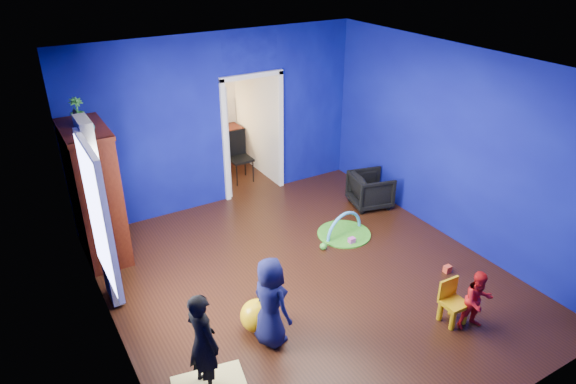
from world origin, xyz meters
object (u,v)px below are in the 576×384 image
armchair (371,190)px  kid_chair (454,305)px  hopper_ball (257,316)px  study_desk (220,146)px  vase (86,126)px  play_mat (344,234)px  toddler_red (478,301)px  child_navy (270,302)px  child_black (203,342)px  tv_armoire (95,194)px  crt_tv (98,190)px  folding_chair (241,158)px

armchair → kid_chair: (-1.03, -2.86, -0.05)m
hopper_ball → study_desk: 5.06m
vase → study_desk: 4.12m
kid_chair → play_mat: (0.07, 2.30, -0.24)m
toddler_red → play_mat: size_ratio=0.93×
child_navy → vase: 3.21m
child_black → vase: bearing=-9.2°
tv_armoire → hopper_ball: 2.96m
crt_tv → hopper_ball: (1.13, -2.60, -0.82)m
vase → tv_armoire: vase is taller
child_black → toddler_red: size_ratio=1.50×
tv_armoire → vase: bearing=-90.0°
toddler_red → vase: (-3.42, 3.59, 1.68)m
play_mat → tv_armoire: bearing=157.4°
toddler_red → kid_chair: (-0.15, 0.20, -0.14)m
tv_armoire → hopper_ball: size_ratio=4.90×
toddler_red → study_desk: size_ratio=0.88×
hopper_ball → child_navy: bearing=-78.7°
armchair → folding_chair: size_ratio=0.71×
study_desk → kid_chair: bearing=-85.6°
crt_tv → child_navy: bearing=-67.5°
crt_tv → play_mat: (3.30, -1.39, -1.01)m
toddler_red → armchair: bearing=89.9°
child_navy → crt_tv: (-1.18, 2.85, 0.46)m
vase → kid_chair: 5.05m
armchair → vase: vase is taller
armchair → folding_chair: (-1.48, 2.04, 0.16)m
child_black → play_mat: child_black is taller
armchair → vase: 4.68m
kid_chair → hopper_ball: bearing=154.7°
kid_chair → play_mat: bearing=90.3°
toddler_red → folding_chair: bearing=112.6°
child_black → study_desk: child_black is taller
vase → kid_chair: size_ratio=0.44×
tv_armoire → folding_chair: tv_armoire is taller
tv_armoire → crt_tv: tv_armoire is taller
child_navy → tv_armoire: tv_armoire is taller
child_black → folding_chair: (2.50, 4.30, -0.12)m
crt_tv → hopper_ball: size_ratio=1.75×
vase → study_desk: vase is taller
kid_chair → vase: bearing=136.0°
hopper_ball → folding_chair: size_ratio=0.43×
crt_tv → play_mat: 3.72m
tv_armoire → study_desk: (2.82, 2.17, -0.60)m
armchair → child_navy: (-3.08, -2.03, 0.26)m
toddler_red → kid_chair: 0.29m
crt_tv → folding_chair: 3.08m
armchair → tv_armoire: (-4.30, 0.82, 0.68)m
child_navy → hopper_ball: (-0.05, 0.25, -0.36)m
child_black → hopper_ball: child_black is taller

